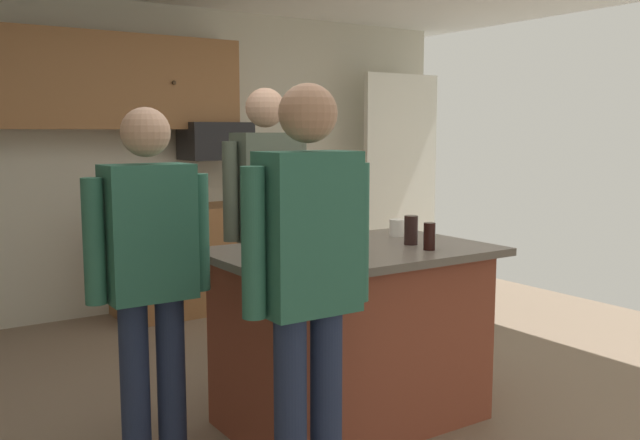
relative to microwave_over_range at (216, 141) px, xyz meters
The scene contains 17 objects.
floor 2.95m from the microwave_over_range, 103.50° to the right, with size 7.04×7.04×0.00m, color #7F6B56.
back_wall 0.69m from the microwave_over_range, 153.43° to the left, with size 6.40×0.10×2.60m, color beige.
french_door_window_panel 2.03m from the microwave_over_range, ahead, with size 0.90×0.06×2.00m, color white.
cabinet_run_upper 1.11m from the microwave_over_range, behind, with size 2.40×0.38×0.75m.
cabinet_run_lower 1.00m from the microwave_over_range, 89.94° to the right, with size 1.80×0.63×0.90m.
microwave_over_range is the anchor object (origin of this frame).
kitchen_island 2.86m from the microwave_over_range, 100.39° to the right, with size 1.43×0.94×0.93m.
person_elder_center 1.95m from the microwave_over_range, 106.27° to the right, with size 0.57×0.24×1.79m.
person_host_foreground 3.05m from the microwave_over_range, 120.94° to the right, with size 0.57×0.22×1.64m.
person_guest_left 3.51m from the microwave_over_range, 109.52° to the right, with size 0.57×0.23×1.72m.
glass_dark_ale 3.06m from the microwave_over_range, 108.86° to the right, with size 0.06×0.06×0.14m.
mug_ceramic_white 2.76m from the microwave_over_range, 108.78° to the right, with size 0.13×0.08×0.10m.
mug_blue_stoneware 2.49m from the microwave_over_range, 90.40° to the right, with size 0.13×0.08×0.10m.
glass_pilsner 2.85m from the microwave_over_range, 106.48° to the right, with size 0.07×0.07×0.14m.
glass_stout_tall 2.76m from the microwave_over_range, 93.18° to the right, with size 0.07×0.07×0.16m.
glass_short_whisky 2.86m from the microwave_over_range, 101.05° to the right, with size 0.07×0.07×0.16m.
tumbler_amber 2.95m from the microwave_over_range, 93.70° to the right, with size 0.06×0.06×0.14m.
Camera 1 is at (-2.00, -3.01, 1.54)m, focal length 39.10 mm.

